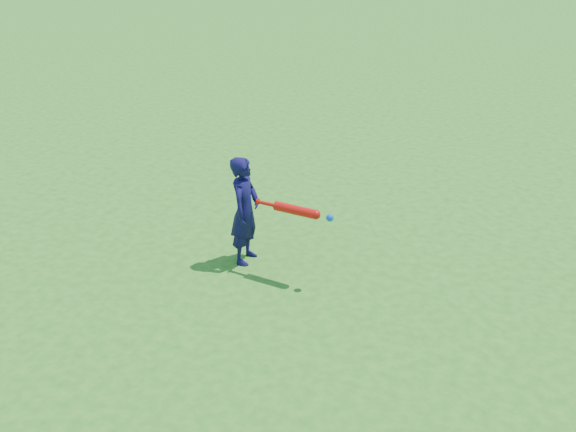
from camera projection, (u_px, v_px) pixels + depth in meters
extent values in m
plane|color=#28741B|center=(284.00, 269.00, 6.63)|extent=(80.00, 80.00, 0.00)
imported|color=#110E41|center=(245.00, 210.00, 6.56)|extent=(0.29, 0.43, 1.16)
cylinder|color=red|center=(258.00, 202.00, 6.36)|extent=(0.02, 0.06, 0.06)
cylinder|color=red|center=(267.00, 204.00, 6.32)|extent=(0.21, 0.06, 0.04)
cylinder|color=red|center=(295.00, 210.00, 6.19)|extent=(0.45, 0.14, 0.09)
sphere|color=red|center=(316.00, 215.00, 6.09)|extent=(0.09, 0.09, 0.09)
sphere|color=blue|center=(330.00, 218.00, 6.03)|extent=(0.07, 0.07, 0.07)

